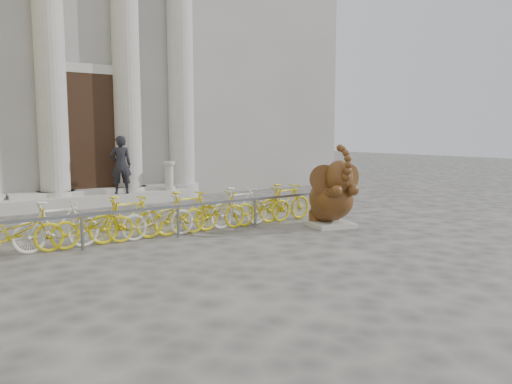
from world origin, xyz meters
TOP-DOWN VIEW (x-y plane):
  - ground at (0.00, 0.00)m, footprint 80.00×80.00m
  - classical_building at (0.00, 14.93)m, footprint 22.00×10.70m
  - entrance_steps at (0.00, 9.40)m, footprint 6.00×1.20m
  - elephant_statue at (3.49, 2.36)m, footprint 1.32×1.59m
  - bike_rack at (-0.20, 3.65)m, footprint 8.37×0.53m
  - pedestrian at (0.63, 9.05)m, footprint 0.77×0.60m
  - balustrade_post at (2.35, 9.10)m, footprint 0.40×0.40m

SIDE VIEW (x-z plane):
  - ground at x=0.00m, z-range 0.00..0.00m
  - entrance_steps at x=0.00m, z-range 0.00..0.36m
  - bike_rack at x=-0.20m, z-range 0.00..1.00m
  - elephant_statue at x=3.49m, z-range -0.28..1.75m
  - balustrade_post at x=2.35m, z-range 0.32..1.30m
  - pedestrian at x=0.63m, z-range 0.36..2.22m
  - classical_building at x=0.00m, z-range -0.02..11.98m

